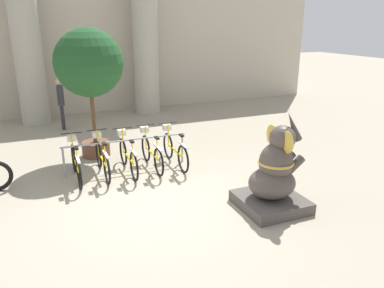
# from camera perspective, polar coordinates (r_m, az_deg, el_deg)

# --- Properties ---
(ground_plane) EXTENTS (60.00, 60.00, 0.00)m
(ground_plane) POSITION_cam_1_polar(r_m,az_deg,el_deg) (7.62, -5.46, -8.83)
(ground_plane) COLOR #9E937F
(building_facade) EXTENTS (20.00, 0.20, 6.00)m
(building_facade) POSITION_cam_1_polar(r_m,az_deg,el_deg) (15.24, -15.99, 15.81)
(building_facade) COLOR #BCB29E
(building_facade) RESTS_ON ground_plane
(column_left) EXTENTS (1.20, 1.20, 5.16)m
(column_left) POSITION_cam_1_polar(r_m,az_deg,el_deg) (14.13, -23.82, 13.33)
(column_left) COLOR #ADA899
(column_left) RESTS_ON ground_plane
(column_right) EXTENTS (1.20, 1.20, 5.16)m
(column_right) POSITION_cam_1_polar(r_m,az_deg,el_deg) (14.69, -7.08, 14.81)
(column_right) COLOR #ADA899
(column_right) RESTS_ON ground_plane
(bike_rack) EXTENTS (2.99, 0.05, 0.77)m
(bike_rack) POSITION_cam_1_polar(r_m,az_deg,el_deg) (9.11, -10.02, -0.43)
(bike_rack) COLOR gray
(bike_rack) RESTS_ON ground_plane
(bicycle_0) EXTENTS (0.48, 1.77, 0.99)m
(bicycle_0) POSITION_cam_1_polar(r_m,az_deg,el_deg) (8.88, -17.28, -2.73)
(bicycle_0) COLOR black
(bicycle_0) RESTS_ON ground_plane
(bicycle_1) EXTENTS (0.48, 1.77, 0.99)m
(bicycle_1) POSITION_cam_1_polar(r_m,az_deg,el_deg) (9.00, -13.54, -2.14)
(bicycle_1) COLOR black
(bicycle_1) RESTS_ON ground_plane
(bicycle_2) EXTENTS (0.48, 1.77, 0.99)m
(bicycle_2) POSITION_cam_1_polar(r_m,az_deg,el_deg) (9.04, -9.75, -1.78)
(bicycle_2) COLOR black
(bicycle_2) RESTS_ON ground_plane
(bicycle_3) EXTENTS (0.48, 1.77, 0.99)m
(bicycle_3) POSITION_cam_1_polar(r_m,az_deg,el_deg) (9.22, -6.20, -1.22)
(bicycle_3) COLOR black
(bicycle_3) RESTS_ON ground_plane
(bicycle_4) EXTENTS (0.48, 1.77, 0.99)m
(bicycle_4) POSITION_cam_1_polar(r_m,az_deg,el_deg) (9.37, -2.66, -0.81)
(bicycle_4) COLOR black
(bicycle_4) RESTS_ON ground_plane
(elephant_statue) EXTENTS (1.20, 1.20, 1.91)m
(elephant_statue) POSITION_cam_1_polar(r_m,az_deg,el_deg) (7.31, 12.42, -4.87)
(elephant_statue) COLOR #4C4742
(elephant_statue) RESTS_ON ground_plane
(person_pedestrian) EXTENTS (0.23, 0.47, 1.70)m
(person_pedestrian) POSITION_cam_1_polar(r_m,az_deg,el_deg) (13.11, -19.37, 6.48)
(person_pedestrian) COLOR #28282D
(person_pedestrian) RESTS_ON ground_plane
(potted_tree) EXTENTS (1.72, 1.72, 3.33)m
(potted_tree) POSITION_cam_1_polar(r_m,az_deg,el_deg) (9.91, -15.41, 11.32)
(potted_tree) COLOR brown
(potted_tree) RESTS_ON ground_plane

